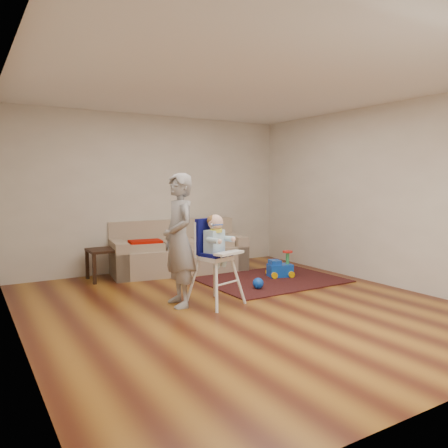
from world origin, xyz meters
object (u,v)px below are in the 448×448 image
sofa (178,247)px  adult (179,240)px  ride_on_toy (280,264)px  high_chair (215,261)px  side_table (105,264)px  toy_ball (258,283)px

sofa → adult: (-0.87, -1.88, 0.39)m
sofa → ride_on_toy: 1.77m
sofa → adult: size_ratio=1.43×
ride_on_toy → sofa: bearing=150.7°
high_chair → adult: adult is taller
side_table → ride_on_toy: bearing=-27.4°
side_table → adult: (0.40, -1.91, 0.58)m
side_table → adult: bearing=-78.1°
ride_on_toy → adult: adult is taller
adult → sofa: bearing=159.9°
side_table → toy_ball: 2.47m
toy_ball → high_chair: 1.05m
high_chair → toy_ball: bearing=2.5°
sofa → high_chair: high_chair is taller
side_table → high_chair: 2.27m
high_chair → adult: 0.53m
ride_on_toy → adult: bearing=-147.0°
adult → side_table: bearing=-163.5°
sofa → side_table: 1.28m
toy_ball → high_chair: high_chair is taller
high_chair → adult: bearing=138.4°
side_table → high_chair: bearing=-68.7°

